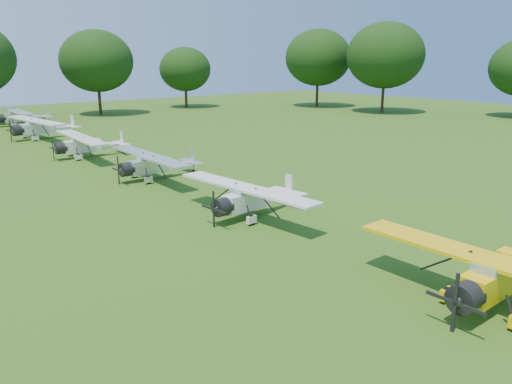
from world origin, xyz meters
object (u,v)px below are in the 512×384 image
aircraft_2 (500,273)px  aircraft_4 (156,163)px  aircraft_6 (42,126)px  aircraft_3 (253,196)px  aircraft_5 (88,144)px  aircraft_7 (22,116)px

aircraft_2 → aircraft_4: size_ratio=1.02×
aircraft_2 → aircraft_6: aircraft_6 is taller
aircraft_3 → aircraft_4: 10.90m
aircraft_2 → aircraft_3: bearing=90.6°
aircraft_5 → aircraft_7: (1.39, 25.63, 0.06)m
aircraft_3 → aircraft_6: (-0.45, 34.67, 0.21)m
aircraft_4 → aircraft_5: aircraft_5 is taller
aircraft_7 → aircraft_4: bearing=-90.0°
aircraft_6 → aircraft_5: bearing=-97.4°
aircraft_4 → aircraft_5: bearing=94.9°
aircraft_3 → aircraft_7: (0.83, 47.32, 0.13)m
aircraft_2 → aircraft_6: (-0.69, 47.64, 0.15)m
aircraft_3 → aircraft_6: 34.67m
aircraft_3 → aircraft_5: bearing=86.5°
aircraft_5 → aircraft_6: aircraft_6 is taller
aircraft_6 → aircraft_7: (1.28, 12.65, -0.08)m
aircraft_5 → aircraft_6: (0.12, 12.98, 0.14)m
aircraft_6 → aircraft_3: bearing=-96.2°
aircraft_2 → aircraft_3: 12.97m
aircraft_4 → aircraft_5: (-0.68, 10.79, 0.04)m
aircraft_6 → aircraft_7: bearing=77.3°
aircraft_4 → aircraft_5: 10.81m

